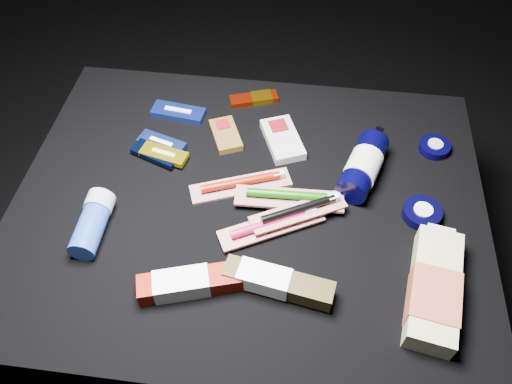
# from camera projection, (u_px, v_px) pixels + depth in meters

# --- Properties ---
(ground) EXTENTS (3.00, 3.00, 0.00)m
(ground) POSITION_uv_depth(u_px,v_px,m) (250.00, 291.00, 1.35)
(ground) COLOR black
(ground) RESTS_ON ground
(cloth_table) EXTENTS (0.98, 0.78, 0.40)m
(cloth_table) POSITION_uv_depth(u_px,v_px,m) (249.00, 252.00, 1.19)
(cloth_table) COLOR black
(cloth_table) RESTS_ON ground
(luna_bar_0) EXTENTS (0.13, 0.06, 0.02)m
(luna_bar_0) POSITION_uv_depth(u_px,v_px,m) (178.00, 112.00, 1.20)
(luna_bar_0) COLOR #1B2F9B
(luna_bar_0) RESTS_ON cloth_table
(luna_bar_1) EXTENTS (0.12, 0.07, 0.01)m
(luna_bar_1) POSITION_uv_depth(u_px,v_px,m) (162.00, 143.00, 1.13)
(luna_bar_1) COLOR navy
(luna_bar_1) RESTS_ON cloth_table
(luna_bar_2) EXTENTS (0.12, 0.08, 0.01)m
(luna_bar_2) POSITION_uv_depth(u_px,v_px,m) (156.00, 154.00, 1.11)
(luna_bar_2) COLOR black
(luna_bar_2) RESTS_ON cloth_table
(luna_bar_3) EXTENTS (0.11, 0.06, 0.01)m
(luna_bar_3) POSITION_uv_depth(u_px,v_px,m) (164.00, 154.00, 1.10)
(luna_bar_3) COLOR #C5B10A
(luna_bar_3) RESTS_ON cloth_table
(clif_bar_0) EXTENTS (0.09, 0.12, 0.02)m
(clif_bar_0) POSITION_uv_depth(u_px,v_px,m) (225.00, 134.00, 1.15)
(clif_bar_0) COLOR brown
(clif_bar_0) RESTS_ON cloth_table
(clif_bar_1) EXTENTS (0.12, 0.15, 0.02)m
(clif_bar_1) POSITION_uv_depth(u_px,v_px,m) (282.00, 138.00, 1.14)
(clif_bar_1) COLOR beige
(clif_bar_1) RESTS_ON cloth_table
(power_bar) EXTENTS (0.12, 0.07, 0.01)m
(power_bar) POSITION_uv_depth(u_px,v_px,m) (256.00, 98.00, 1.23)
(power_bar) COLOR maroon
(power_bar) RESTS_ON cloth_table
(lotion_bottle) EXTENTS (0.11, 0.21, 0.07)m
(lotion_bottle) POSITION_uv_depth(u_px,v_px,m) (363.00, 166.00, 1.05)
(lotion_bottle) COLOR black
(lotion_bottle) RESTS_ON cloth_table
(cream_tin_upper) EXTENTS (0.07, 0.07, 0.02)m
(cream_tin_upper) POSITION_uv_depth(u_px,v_px,m) (434.00, 147.00, 1.12)
(cream_tin_upper) COLOR black
(cream_tin_upper) RESTS_ON cloth_table
(cream_tin_lower) EXTENTS (0.08, 0.08, 0.02)m
(cream_tin_lower) POSITION_uv_depth(u_px,v_px,m) (422.00, 213.00, 1.01)
(cream_tin_lower) COLOR black
(cream_tin_lower) RESTS_ON cloth_table
(bodywash_bottle) EXTENTS (0.12, 0.25, 0.05)m
(bodywash_bottle) POSITION_uv_depth(u_px,v_px,m) (434.00, 290.00, 0.88)
(bodywash_bottle) COLOR beige
(bodywash_bottle) RESTS_ON cloth_table
(deodorant_stick) EXTENTS (0.06, 0.14, 0.06)m
(deodorant_stick) POSITION_uv_depth(u_px,v_px,m) (93.00, 223.00, 0.97)
(deodorant_stick) COLOR #23429A
(deodorant_stick) RESTS_ON cloth_table
(toothbrush_pack_0) EXTENTS (0.22, 0.12, 0.02)m
(toothbrush_pack_0) POSITION_uv_depth(u_px,v_px,m) (242.00, 184.00, 1.06)
(toothbrush_pack_0) COLOR beige
(toothbrush_pack_0) RESTS_ON cloth_table
(toothbrush_pack_1) EXTENTS (0.21, 0.14, 0.02)m
(toothbrush_pack_1) POSITION_uv_depth(u_px,v_px,m) (273.00, 224.00, 0.98)
(toothbrush_pack_1) COLOR beige
(toothbrush_pack_1) RESTS_ON cloth_table
(toothbrush_pack_2) EXTENTS (0.22, 0.06, 0.02)m
(toothbrush_pack_2) POSITION_uv_depth(u_px,v_px,m) (291.00, 197.00, 1.02)
(toothbrush_pack_2) COLOR #B1A7A5
(toothbrush_pack_2) RESTS_ON cloth_table
(toothbrush_pack_3) EXTENTS (0.20, 0.13, 0.02)m
(toothbrush_pack_3) POSITION_uv_depth(u_px,v_px,m) (300.00, 210.00, 0.99)
(toothbrush_pack_3) COLOR #B9B1AC
(toothbrush_pack_3) RESTS_ON cloth_table
(toothpaste_carton_red) EXTENTS (0.22, 0.11, 0.04)m
(toothpaste_carton_red) POSITION_uv_depth(u_px,v_px,m) (192.00, 283.00, 0.90)
(toothpaste_carton_red) COLOR maroon
(toothpaste_carton_red) RESTS_ON cloth_table
(toothpaste_carton_green) EXTENTS (0.20, 0.08, 0.04)m
(toothpaste_carton_green) POSITION_uv_depth(u_px,v_px,m) (273.00, 281.00, 0.89)
(toothpaste_carton_green) COLOR #332B10
(toothpaste_carton_green) RESTS_ON cloth_table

